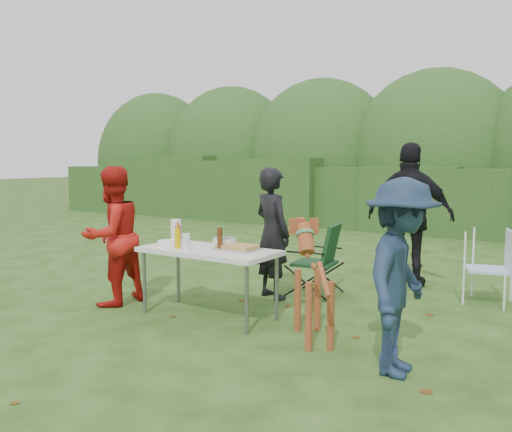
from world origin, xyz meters
The scene contains 20 objects.
ground centered at (0.00, 0.00, 0.00)m, with size 80.00×80.00×0.00m, color #1E4211.
hedge_row centered at (0.00, 8.00, 0.85)m, with size 22.00×1.40×1.70m, color #23471C.
shrub_backdrop centered at (0.00, 9.60, 1.60)m, with size 20.00×2.60×3.20m, color #3D6628.
folding_table centered at (0.24, -0.03, 0.69)m, with size 1.50×0.70×0.74m.
person_cook centered at (0.39, 1.03, 0.80)m, with size 0.58×0.38×1.59m, color black.
person_red_jacket centered at (-1.01, -0.24, 0.81)m, with size 0.78×0.61×1.61m, color #B41510.
person_black_puffy centered at (1.62, 2.49, 0.96)m, with size 1.12×0.47×1.91m, color black.
child centered at (2.46, -0.44, 0.78)m, with size 1.00×0.58×1.55m, color #192A43.
dog centered at (1.53, -0.10, 0.53)m, with size 1.12×0.45×1.07m, color brown, non-canonical shape.
camping_chair centered at (0.76, 1.44, 0.45)m, with size 0.57×0.57×0.91m, color #163C1E, non-canonical shape.
lawn_chair centered at (2.65, 2.20, 0.44)m, with size 0.52×0.52×0.88m, color #5B85CF, non-canonical shape.
food_tray centered at (0.54, 0.08, 0.75)m, with size 0.45×0.30×0.02m, color #B7B7BA.
focaccia_bread centered at (0.54, 0.08, 0.78)m, with size 0.40×0.26×0.04m, color #B28E45.
mustard_bottle centered at (-0.06, -0.19, 0.84)m, with size 0.06×0.06×0.20m, color #D9B000.
ketchup_bottle centered at (-0.18, -0.03, 0.85)m, with size 0.06×0.06×0.22m, color #9D381C.
beer_bottle centered at (0.40, -0.04, 0.86)m, with size 0.06×0.06×0.24m, color #47230F.
paper_towel_roll centered at (-0.37, 0.14, 0.87)m, with size 0.12×0.12×0.26m, color white.
cup_stack centered at (0.12, -0.26, 0.83)m, with size 0.08×0.08×0.18m, color white.
pasta_bowl centered at (0.32, 0.16, 0.79)m, with size 0.26×0.26×0.10m, color silver.
plate_stack centered at (-0.29, -0.07, 0.77)m, with size 0.24×0.24×0.05m, color white.
Camera 1 is at (3.78, -4.53, 1.69)m, focal length 38.00 mm.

